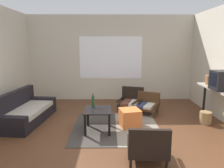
{
  "coord_description": "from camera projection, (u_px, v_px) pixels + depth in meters",
  "views": [
    {
      "loc": [
        -0.05,
        -3.7,
        1.78
      ],
      "look_at": [
        0.01,
        0.69,
        0.95
      ],
      "focal_mm": 33.44,
      "sensor_mm": 36.0,
      "label": 1
    }
  ],
  "objects": [
    {
      "name": "clay_vase",
      "position": [
        211.0,
        80.0,
        4.95
      ],
      "size": [
        0.26,
        0.26,
        0.32
      ],
      "color": "#935B38",
      "rests_on": "console_shelf"
    },
    {
      "name": "armchair_by_window",
      "position": [
        131.0,
        100.0,
        5.79
      ],
      "size": [
        0.78,
        0.79,
        0.61
      ],
      "color": "black",
      "rests_on": "ground"
    },
    {
      "name": "glass_bottle",
      "position": [
        93.0,
        102.0,
        4.43
      ],
      "size": [
        0.06,
        0.06,
        0.3
      ],
      "color": "#194723",
      "rests_on": "coffee_table"
    },
    {
      "name": "ground_plane",
      "position": [
        112.0,
        140.0,
        3.97
      ],
      "size": [
        7.8,
        7.8,
        0.0
      ],
      "primitive_type": "plane",
      "color": "#56331E"
    },
    {
      "name": "armchair_corner",
      "position": [
        147.0,
        104.0,
        5.48
      ],
      "size": [
        0.78,
        0.76,
        0.54
      ],
      "color": "#472D19",
      "rests_on": "ground"
    },
    {
      "name": "coffee_table",
      "position": [
        98.0,
        114.0,
        4.31
      ],
      "size": [
        0.55,
        0.62,
        0.47
      ],
      "color": "black",
      "rests_on": "ground"
    },
    {
      "name": "armchair_striped_foreground",
      "position": [
        148.0,
        146.0,
        3.15
      ],
      "size": [
        0.64,
        0.59,
        0.61
      ],
      "color": "black",
      "rests_on": "ground"
    },
    {
      "name": "console_shelf",
      "position": [
        219.0,
        93.0,
        4.61
      ],
      "size": [
        0.41,
        1.42,
        0.84
      ],
      "color": "#B2AD9E",
      "rests_on": "ground"
    },
    {
      "name": "far_wall_with_window",
      "position": [
        111.0,
        58.0,
        6.72
      ],
      "size": [
        5.6,
        0.13,
        2.7
      ],
      "color": "beige",
      "rests_on": "ground"
    },
    {
      "name": "couch",
      "position": [
        25.0,
        112.0,
        4.88
      ],
      "size": [
        0.93,
        1.79,
        0.71
      ],
      "color": "black",
      "rests_on": "ground"
    },
    {
      "name": "area_rug",
      "position": [
        116.0,
        127.0,
        4.56
      ],
      "size": [
        1.86,
        1.85,
        0.01
      ],
      "color": "#38332D",
      "rests_on": "ground"
    },
    {
      "name": "wicker_basket",
      "position": [
        205.0,
        118.0,
        4.78
      ],
      "size": [
        0.26,
        0.26,
        0.27
      ],
      "primitive_type": "cylinder",
      "color": "#9E7A4C",
      "rests_on": "ground"
    },
    {
      "name": "ottoman_orange",
      "position": [
        130.0,
        118.0,
        4.6
      ],
      "size": [
        0.5,
        0.5,
        0.39
      ],
      "primitive_type": "cube",
      "rotation": [
        0.0,
        0.0,
        0.21
      ],
      "color": "#D1662D",
      "rests_on": "ground"
    }
  ]
}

